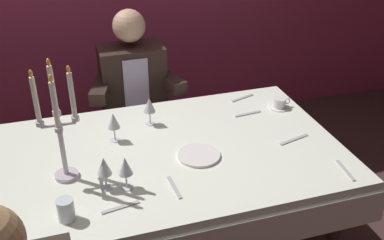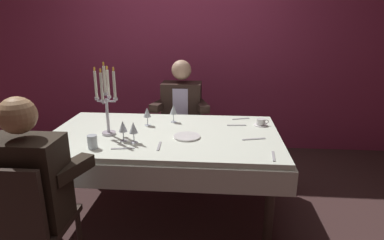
{
  "view_description": "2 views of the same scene",
  "coord_description": "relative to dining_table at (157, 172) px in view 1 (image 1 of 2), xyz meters",
  "views": [
    {
      "loc": [
        -0.4,
        -1.91,
        2.02
      ],
      "look_at": [
        0.22,
        0.08,
        0.85
      ],
      "focal_mm": 42.72,
      "sensor_mm": 36.0,
      "label": 1
    },
    {
      "loc": [
        0.44,
        -2.49,
        1.64
      ],
      "look_at": [
        0.23,
        0.06,
        0.84
      ],
      "focal_mm": 30.02,
      "sensor_mm": 36.0,
      "label": 2
    }
  ],
  "objects": [
    {
      "name": "water_tumbler_0",
      "position": [
        -0.46,
        -0.37,
        0.17
      ],
      "size": [
        0.07,
        0.07,
        0.1
      ],
      "primitive_type": "cylinder",
      "color": "silver",
      "rests_on": "dining_table"
    },
    {
      "name": "dinner_plate_0",
      "position": [
        0.2,
        -0.09,
        0.13
      ],
      "size": [
        0.22,
        0.22,
        0.01
      ],
      "primitive_type": "cylinder",
      "color": "white",
      "rests_on": "dining_table"
    },
    {
      "name": "dining_table",
      "position": [
        0.0,
        0.0,
        0.0
      ],
      "size": [
        1.94,
        1.14,
        0.74
      ],
      "color": "white",
      "rests_on": "ground_plane"
    },
    {
      "name": "wine_glass_2",
      "position": [
        -0.28,
        -0.21,
        0.24
      ],
      "size": [
        0.07,
        0.07,
        0.16
      ],
      "color": "silver",
      "rests_on": "dining_table"
    },
    {
      "name": "fork_5",
      "position": [
        0.61,
        0.25,
        0.12
      ],
      "size": [
        0.17,
        0.03,
        0.01
      ],
      "primitive_type": "cube",
      "rotation": [
        0.0,
        0.0,
        0.09
      ],
      "color": "#B7B7BC",
      "rests_on": "dining_table"
    },
    {
      "name": "seated_diner_1",
      "position": [
        0.05,
        0.89,
        0.11
      ],
      "size": [
        0.63,
        0.48,
        1.24
      ],
      "color": "#32251F",
      "rests_on": "ground_plane"
    },
    {
      "name": "fork_2",
      "position": [
        0.66,
        0.45,
        0.12
      ],
      "size": [
        0.17,
        0.07,
        0.01
      ],
      "primitive_type": "cube",
      "rotation": [
        0.0,
        0.0,
        0.33
      ],
      "color": "#B7B7BC",
      "rests_on": "dining_table"
    },
    {
      "name": "candelabra",
      "position": [
        -0.45,
        -0.07,
        0.4
      ],
      "size": [
        0.19,
        0.19,
        0.59
      ],
      "color": "silver",
      "rests_on": "dining_table"
    },
    {
      "name": "knife_3",
      "position": [
        0.73,
        -0.09,
        0.12
      ],
      "size": [
        0.19,
        0.07,
        0.01
      ],
      "primitive_type": "cube",
      "rotation": [
        0.0,
        0.0,
        0.26
      ],
      "color": "#B7B7BC",
      "rests_on": "dining_table"
    },
    {
      "name": "wine_glass_3",
      "position": [
        0.04,
        0.3,
        0.23
      ],
      "size": [
        0.07,
        0.07,
        0.16
      ],
      "color": "silver",
      "rests_on": "dining_table"
    },
    {
      "name": "fork_4",
      "position": [
        0.01,
        -0.3,
        0.12
      ],
      "size": [
        0.03,
        0.17,
        0.01
      ],
      "primitive_type": "cube",
      "rotation": [
        0.0,
        0.0,
        1.63
      ],
      "color": "#B7B7BC",
      "rests_on": "dining_table"
    },
    {
      "name": "wine_glass_1",
      "position": [
        -0.18,
        0.19,
        0.23
      ],
      "size": [
        0.07,
        0.07,
        0.16
      ],
      "color": "silver",
      "rests_on": "dining_table"
    },
    {
      "name": "fork_1",
      "position": [
        -0.24,
        -0.37,
        0.12
      ],
      "size": [
        0.17,
        0.05,
        0.01
      ],
      "primitive_type": "cube",
      "rotation": [
        0.0,
        0.0,
        0.17
      ],
      "color": "#B7B7BC",
      "rests_on": "dining_table"
    },
    {
      "name": "spoon_0",
      "position": [
        0.83,
        -0.42,
        0.12
      ],
      "size": [
        0.04,
        0.17,
        0.01
      ],
      "primitive_type": "cube",
      "rotation": [
        0.0,
        0.0,
        1.47
      ],
      "color": "#B7B7BC",
      "rests_on": "dining_table"
    },
    {
      "name": "coffee_cup_0",
      "position": [
        0.83,
        0.27,
        0.15
      ],
      "size": [
        0.13,
        0.12,
        0.06
      ],
      "color": "white",
      "rests_on": "dining_table"
    },
    {
      "name": "wine_glass_0",
      "position": [
        -0.19,
        -0.24,
        0.23
      ],
      "size": [
        0.07,
        0.07,
        0.16
      ],
      "color": "silver",
      "rests_on": "dining_table"
    }
  ]
}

